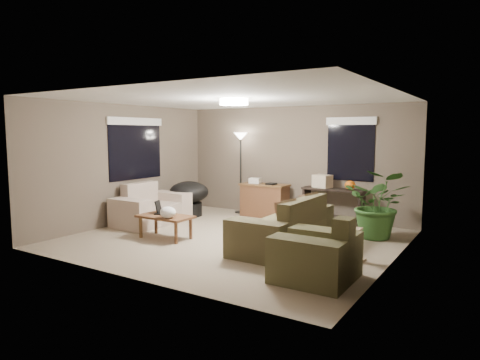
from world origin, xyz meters
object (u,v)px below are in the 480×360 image
Objects in this scene: armchair at (317,257)px; desk at (264,200)px; coffee_table at (165,219)px; cat_scratching_post at (353,247)px; main_sofa at (286,230)px; console_table at (333,203)px; floor_lamp at (241,146)px; houseplant at (379,212)px; papasan_chair at (189,196)px; loveseat at (151,210)px.

armchair is 4.26m from desk.
cat_scratching_post is (3.30, 0.45, -0.14)m from coffee_table.
main_sofa is at bearing -53.35° from desk.
desk is (-1.59, 2.13, 0.08)m from main_sofa.
console_table is at bearing 116.32° from cat_scratching_post.
armchair is 0.52× the size of floor_lamp.
floor_lamp is 3.73m from houseplant.
coffee_table is 3.86m from houseplant.
desk is at bearing 79.18° from coffee_table.
floor_lamp is (0.80, 0.97, 1.13)m from papasan_chair.
loveseat is at bearing 161.80° from armchair.
floor_lamp reaches higher than main_sofa.
main_sofa is at bearing -90.34° from console_table.
floor_lamp is at bearing 133.93° from armchair.
armchair reaches higher than papasan_chair.
desk is 1.60m from console_table.
main_sofa is at bearing -128.62° from houseplant.
papasan_chair is (-1.53, -0.84, 0.09)m from desk.
floor_lamp is at bearing 169.74° from desk.
coffee_table is 0.52× the size of floor_lamp.
console_table is (0.01, 2.22, 0.14)m from main_sofa.
coffee_table is 3.14m from floor_lamp.
console_table is (1.60, 0.09, 0.06)m from desk.
papasan_chair is (0.14, 1.11, 0.17)m from loveseat.
loveseat reaches higher than console_table.
main_sofa is 2.00× the size of desk.
houseplant is (4.26, 0.14, 0.02)m from papasan_chair.
cat_scratching_post is (4.44, -0.35, -0.08)m from loveseat.
coffee_table is 2.16m from papasan_chair.
houseplant is at bearing -34.42° from console_table.
papasan_chair is 1.69m from floor_lamp.
desk is at bearing -176.90° from console_table.
papasan_chair is (-3.13, -0.92, 0.03)m from console_table.
armchair is at bearing -10.88° from coffee_table.
desk is at bearing 126.65° from main_sofa.
houseplant is at bearing -13.38° from floor_lamp.
armchair is at bearing -18.20° from loveseat.
papasan_chair is at bearing -178.08° from houseplant.
main_sofa is 1.85m from houseplant.
houseplant is at bearing 32.24° from coffee_table.
loveseat reaches higher than desk.
main_sofa is 2.10× the size of papasan_chair.
cat_scratching_post is at bearing -88.46° from houseplant.
houseplant is (1.14, -0.78, 0.05)m from console_table.
floor_lamp is at bearing 166.62° from houseplant.
armchair reaches higher than cat_scratching_post.
houseplant reaches higher than loveseat.
cat_scratching_post is at bearing 82.04° from armchair.
papasan_chair is (-3.11, 1.30, 0.17)m from main_sofa.
loveseat is 3.84m from console_table.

